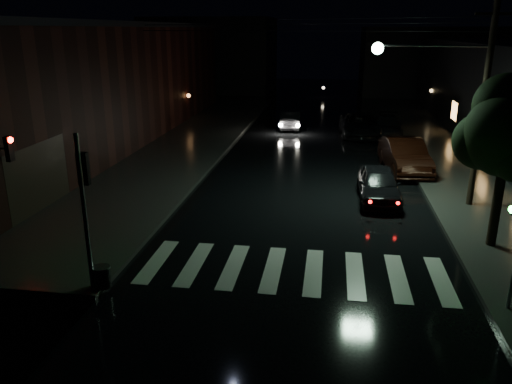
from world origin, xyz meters
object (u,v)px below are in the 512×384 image
at_px(parked_car_d, 360,125).
at_px(oncoming_car, 291,120).
at_px(parked_car_a, 379,184).
at_px(parked_car_b, 405,155).
at_px(parked_car_c, 387,126).

distance_m(parked_car_d, oncoming_car, 5.07).
distance_m(parked_car_a, parked_car_b, 4.98).
height_order(parked_car_c, parked_car_d, parked_car_d).
distance_m(parked_car_b, parked_car_c, 8.79).
distance_m(parked_car_a, oncoming_car, 15.87).
relative_size(parked_car_c, oncoming_car, 1.19).
xyz_separation_m(parked_car_b, parked_car_d, (-1.80, 8.51, -0.08)).
relative_size(parked_car_b, oncoming_car, 1.29).
xyz_separation_m(parked_car_a, parked_car_b, (1.62, 4.71, 0.12)).
height_order(parked_car_b, parked_car_d, parked_car_b).
height_order(parked_car_a, parked_car_c, parked_car_a).
xyz_separation_m(parked_car_d, oncoming_car, (-4.70, 1.88, -0.10)).
bearing_deg(oncoming_car, parked_car_c, 164.48).
height_order(parked_car_b, oncoming_car, parked_car_b).
relative_size(parked_car_a, parked_car_d, 0.78).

